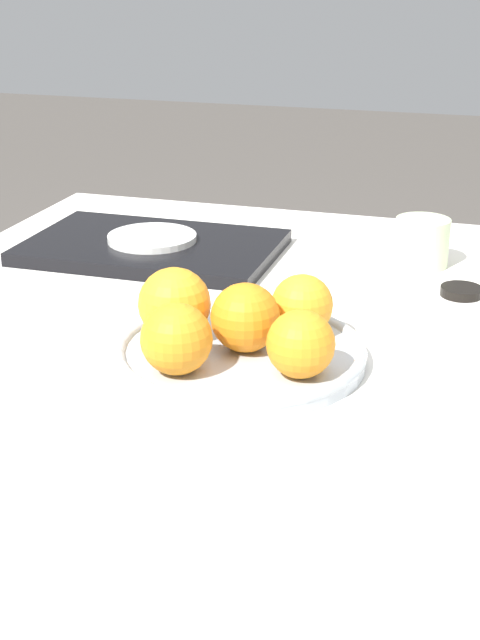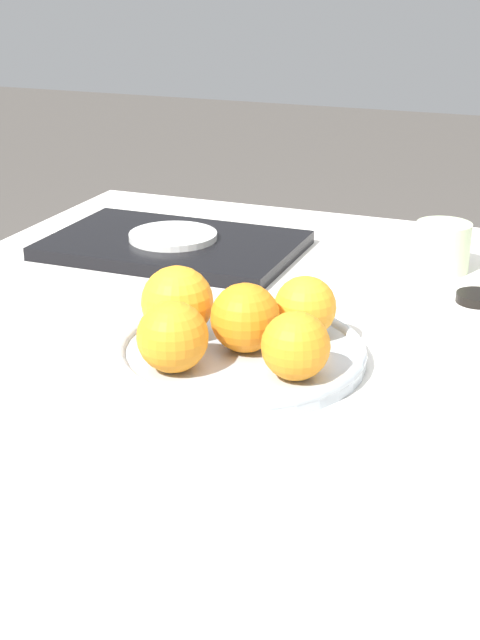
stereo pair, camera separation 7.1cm
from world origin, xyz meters
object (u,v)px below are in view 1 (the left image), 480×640
(orange_1, at_px, (176,339))
(side_plate, at_px, (152,238))
(orange_2, at_px, (174,304))
(cup_1, at_px, (422,242))
(soy_dish, at_px, (461,291))
(serving_tray, at_px, (152,247))
(orange_3, at_px, (301,344))
(orange_0, at_px, (245,318))
(orange_4, at_px, (302,305))
(fruit_platter, at_px, (240,352))

(orange_1, bearing_deg, side_plate, 115.63)
(orange_2, distance_m, cup_1, 0.45)
(side_plate, height_order, soy_dish, side_plate)
(serving_tray, height_order, soy_dish, serving_tray)
(orange_3, height_order, cup_1, orange_3)
(serving_tray, bearing_deg, orange_3, -49.64)
(orange_0, distance_m, soy_dish, 0.36)
(orange_3, bearing_deg, orange_4, 102.68)
(orange_2, distance_m, serving_tray, 0.36)
(orange_4, distance_m, soy_dish, 0.28)
(orange_1, xyz_separation_m, orange_3, (0.13, 0.03, -0.00))
(orange_0, relative_size, serving_tray, 0.21)
(soy_dish, bearing_deg, cup_1, 121.11)
(serving_tray, bearing_deg, orange_0, -53.28)
(fruit_platter, distance_m, orange_1, 0.10)
(orange_3, distance_m, orange_4, 0.11)
(soy_dish, bearing_deg, orange_2, -137.67)
(orange_3, xyz_separation_m, cup_1, (0.08, 0.44, -0.02))
(orange_2, height_order, orange_3, orange_2)
(orange_4, relative_size, cup_1, 0.91)
(fruit_platter, height_order, orange_2, orange_2)
(orange_1, xyz_separation_m, cup_1, (0.20, 0.47, -0.02))
(orange_0, distance_m, cup_1, 0.42)
(fruit_platter, relative_size, orange_4, 3.95)
(orange_2, relative_size, orange_3, 1.15)
(orange_0, bearing_deg, orange_1, -124.43)
(orange_3, relative_size, cup_1, 0.91)
(fruit_platter, xyz_separation_m, orange_3, (0.08, -0.05, 0.04))
(orange_3, bearing_deg, soy_dish, 66.72)
(serving_tray, distance_m, cup_1, 0.40)
(orange_1, xyz_separation_m, side_plate, (-0.19, 0.41, -0.03))
(fruit_platter, height_order, orange_1, orange_1)
(orange_2, distance_m, orange_4, 0.15)
(orange_0, height_order, cup_1, orange_0)
(orange_1, relative_size, serving_tray, 0.20)
(orange_1, relative_size, soy_dish, 1.36)
(orange_0, height_order, orange_4, orange_0)
(orange_4, bearing_deg, orange_0, -128.45)
(serving_tray, xyz_separation_m, cup_1, (0.40, 0.06, 0.02))
(fruit_platter, distance_m, serving_tray, 0.41)
(cup_1, bearing_deg, orange_4, -106.62)
(serving_tray, bearing_deg, orange_2, -63.50)
(orange_1, xyz_separation_m, soy_dish, (0.27, 0.36, -0.05))
(orange_3, bearing_deg, orange_2, 160.90)
(orange_1, xyz_separation_m, serving_tray, (-0.19, 0.41, -0.04))
(cup_1, bearing_deg, serving_tray, -170.71)
(cup_1, relative_size, soy_dish, 1.41)
(orange_2, bearing_deg, fruit_platter, -6.86)
(serving_tray, distance_m, side_plate, 0.02)
(orange_3, height_order, serving_tray, orange_3)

